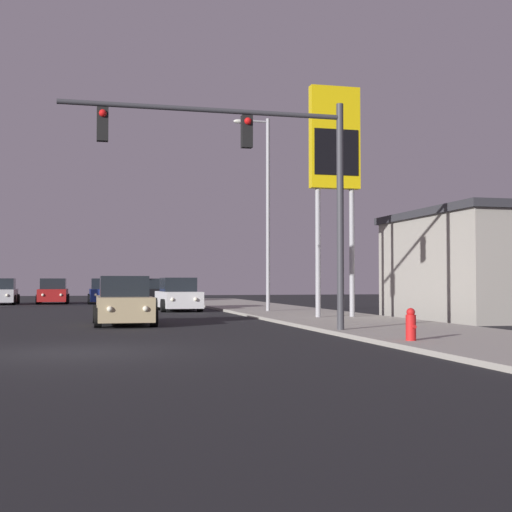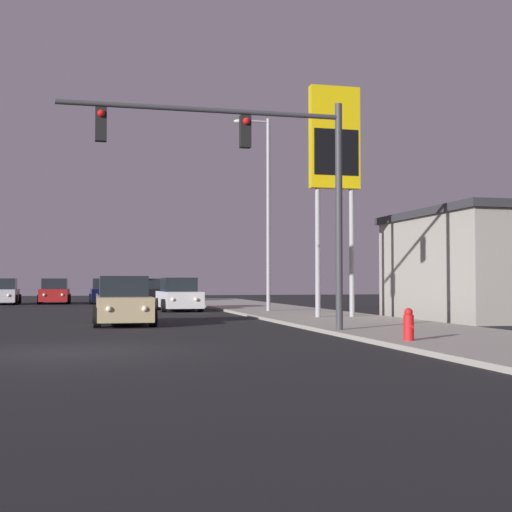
% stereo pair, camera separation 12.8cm
% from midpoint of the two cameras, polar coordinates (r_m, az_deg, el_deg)
% --- Properties ---
extents(ground_plane, '(120.00, 120.00, 0.00)m').
position_cam_midpoint_polar(ground_plane, '(15.71, -14.76, -7.46)').
color(ground_plane, black).
extents(sidewalk_right, '(5.00, 60.00, 0.12)m').
position_cam_midpoint_polar(sidewalk_right, '(27.29, 6.08, -5.05)').
color(sidewalk_right, '#9E998E').
rests_on(sidewalk_right, ground).
extents(car_tan, '(2.04, 4.32, 1.68)m').
position_cam_midpoint_polar(car_tan, '(25.03, -10.67, -3.69)').
color(car_tan, tan).
rests_on(car_tan, ground).
extents(car_white, '(2.04, 4.34, 1.68)m').
position_cam_midpoint_polar(car_white, '(36.32, -6.34, -3.18)').
color(car_white, silver).
rests_on(car_white, ground).
extents(car_silver, '(2.04, 4.32, 1.68)m').
position_cam_midpoint_polar(car_silver, '(48.86, -19.77, -2.77)').
color(car_silver, '#B7B7BC').
rests_on(car_silver, ground).
extents(car_blue, '(2.04, 4.32, 1.68)m').
position_cam_midpoint_polar(car_blue, '(48.87, -12.18, -2.85)').
color(car_blue, navy).
rests_on(car_blue, ground).
extents(car_red, '(2.04, 4.32, 1.68)m').
position_cam_midpoint_polar(car_red, '(49.24, -15.99, -2.81)').
color(car_red, maroon).
rests_on(car_red, ground).
extents(car_black, '(2.04, 4.32, 1.68)m').
position_cam_midpoint_polar(car_black, '(49.27, -8.64, -2.86)').
color(car_black, black).
rests_on(car_black, ground).
extents(traffic_light_mast, '(7.97, 0.36, 6.50)m').
position_cam_midpoint_polar(traffic_light_mast, '(20.07, 0.31, 7.31)').
color(traffic_light_mast, '#38383D').
rests_on(traffic_light_mast, sidewalk_right).
extents(street_lamp, '(1.74, 0.24, 9.00)m').
position_cam_midpoint_polar(street_lamp, '(33.29, 0.63, 4.21)').
color(street_lamp, '#99999E').
rests_on(street_lamp, sidewalk_right).
extents(gas_station_sign, '(2.00, 0.42, 9.00)m').
position_cam_midpoint_polar(gas_station_sign, '(28.31, 6.18, 8.39)').
color(gas_station_sign, '#99999E').
rests_on(gas_station_sign, sidewalk_right).
extents(fire_hydrant, '(0.24, 0.34, 0.76)m').
position_cam_midpoint_polar(fire_hydrant, '(17.07, 12.08, -5.40)').
color(fire_hydrant, red).
rests_on(fire_hydrant, sidewalk_right).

